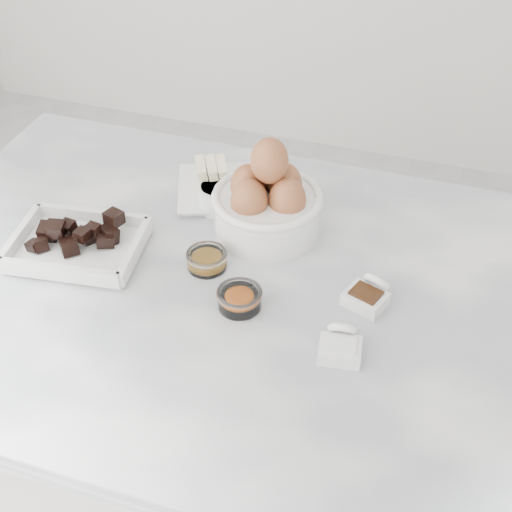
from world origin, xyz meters
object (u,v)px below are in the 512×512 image
at_px(vanilla_spoon, 368,294).
at_px(zest_bowl, 239,298).
at_px(chocolate_dish, 77,242).
at_px(egg_bowl, 267,202).
at_px(butter_plate, 220,183).
at_px(salt_spoon, 341,345).
at_px(sugar_ramekin, 218,195).
at_px(honey_bowl, 207,259).

bearing_deg(vanilla_spoon, zest_bowl, -159.09).
relative_size(chocolate_dish, egg_bowl, 1.22).
xyz_separation_m(butter_plate, salt_spoon, (0.31, -0.33, -0.01)).
distance_m(chocolate_dish, salt_spoon, 0.48).
bearing_deg(butter_plate, zest_bowl, -64.26).
distance_m(chocolate_dish, vanilla_spoon, 0.49).
bearing_deg(sugar_ramekin, zest_bowl, -62.59).
bearing_deg(egg_bowl, salt_spoon, -52.33).
bearing_deg(honey_bowl, salt_spoon, -25.01).
height_order(chocolate_dish, vanilla_spoon, chocolate_dish).
bearing_deg(zest_bowl, chocolate_dish, 172.82).
height_order(egg_bowl, zest_bowl, egg_bowl).
height_order(chocolate_dish, egg_bowl, egg_bowl).
height_order(honey_bowl, zest_bowl, zest_bowl).
relative_size(zest_bowl, salt_spoon, 0.90).
distance_m(butter_plate, egg_bowl, 0.15).
distance_m(sugar_ramekin, egg_bowl, 0.12).
xyz_separation_m(vanilla_spoon, salt_spoon, (-0.02, -0.12, -0.00)).
height_order(zest_bowl, vanilla_spoon, vanilla_spoon).
xyz_separation_m(honey_bowl, zest_bowl, (0.08, -0.07, 0.00)).
bearing_deg(zest_bowl, honey_bowl, 138.72).
xyz_separation_m(butter_plate, sugar_ramekin, (0.01, -0.05, 0.00)).
height_order(butter_plate, vanilla_spoon, butter_plate).
height_order(butter_plate, egg_bowl, egg_bowl).
height_order(zest_bowl, salt_spoon, salt_spoon).
bearing_deg(honey_bowl, butter_plate, 104.36).
distance_m(honey_bowl, zest_bowl, 0.11).
bearing_deg(egg_bowl, sugar_ramekin, 160.12).
height_order(chocolate_dish, zest_bowl, chocolate_dish).
bearing_deg(butter_plate, honey_bowl, -75.64).
bearing_deg(honey_bowl, zest_bowl, -41.28).
bearing_deg(salt_spoon, zest_bowl, 164.96).
xyz_separation_m(egg_bowl, honey_bowl, (-0.06, -0.13, -0.04)).
distance_m(egg_bowl, salt_spoon, 0.31).
distance_m(chocolate_dish, egg_bowl, 0.33).
xyz_separation_m(egg_bowl, zest_bowl, (0.02, -0.20, -0.04)).
bearing_deg(salt_spoon, chocolate_dish, 169.94).
relative_size(vanilla_spoon, salt_spoon, 1.10).
xyz_separation_m(honey_bowl, salt_spoon, (0.25, -0.12, -0.00)).
distance_m(chocolate_dish, honey_bowl, 0.22).
relative_size(sugar_ramekin, egg_bowl, 0.41).
distance_m(butter_plate, salt_spoon, 0.45).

